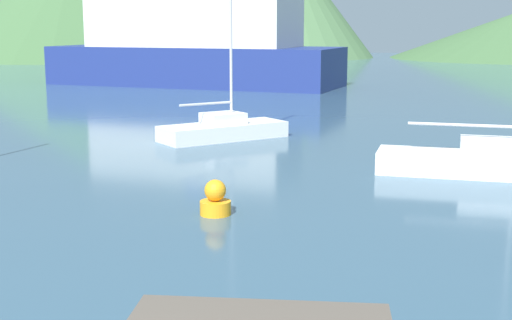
{
  "coord_description": "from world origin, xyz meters",
  "views": [
    {
      "loc": [
        2.9,
        -4.82,
        4.82
      ],
      "look_at": [
        0.79,
        14.0,
        1.2
      ],
      "focal_mm": 50.0,
      "sensor_mm": 36.0,
      "label": 1
    }
  ],
  "objects_px": {
    "ferry_distant": "(194,43)",
    "sailboat_outer": "(496,161)",
    "buoy_marker": "(215,200)",
    "sailboat_middle": "(223,128)"
  },
  "relations": [
    {
      "from": "sailboat_middle",
      "to": "ferry_distant",
      "type": "xyz_separation_m",
      "value": [
        -6.59,
        27.04,
        2.85
      ]
    },
    {
      "from": "sailboat_outer",
      "to": "buoy_marker",
      "type": "relative_size",
      "value": 11.92
    },
    {
      "from": "sailboat_middle",
      "to": "sailboat_outer",
      "type": "distance_m",
      "value": 11.83
    },
    {
      "from": "sailboat_middle",
      "to": "ferry_distant",
      "type": "height_order",
      "value": "ferry_distant"
    },
    {
      "from": "buoy_marker",
      "to": "ferry_distant",
      "type": "bearing_deg",
      "value": 101.96
    },
    {
      "from": "sailboat_outer",
      "to": "ferry_distant",
      "type": "relative_size",
      "value": 0.45
    },
    {
      "from": "ferry_distant",
      "to": "buoy_marker",
      "type": "height_order",
      "value": "ferry_distant"
    },
    {
      "from": "sailboat_middle",
      "to": "sailboat_outer",
      "type": "xyz_separation_m",
      "value": [
        9.89,
        -6.48,
        0.04
      ]
    },
    {
      "from": "ferry_distant",
      "to": "buoy_marker",
      "type": "relative_size",
      "value": 26.51
    },
    {
      "from": "ferry_distant",
      "to": "sailboat_outer",
      "type": "bearing_deg",
      "value": -49.26
    }
  ]
}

